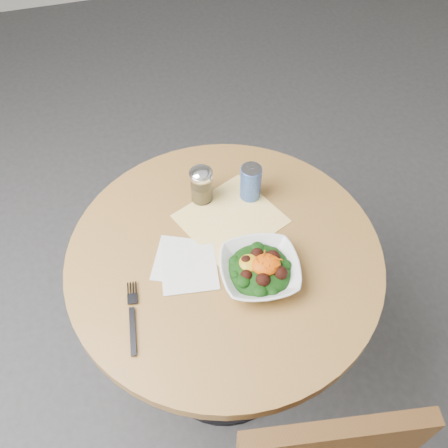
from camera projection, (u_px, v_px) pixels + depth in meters
name	position (u px, v px, depth m)	size (l,w,h in m)	color
ground	(224.00, 359.00, 2.00)	(6.00, 6.00, 0.00)	#313134
table	(224.00, 289.00, 1.57)	(0.90, 0.90, 0.75)	black
cloth_napkin	(231.00, 219.00, 1.49)	(0.27, 0.25, 0.00)	#F3A80C
paper_napkins	(186.00, 264.00, 1.39)	(0.20, 0.22, 0.00)	silver
salad_bowl	(260.00, 270.00, 1.34)	(0.24, 0.24, 0.08)	white
fork	(132.00, 315.00, 1.29)	(0.05, 0.21, 0.00)	black
spice_shaker	(201.00, 185.00, 1.49)	(0.07, 0.07, 0.13)	silver
beverage_can	(251.00, 182.00, 1.50)	(0.06, 0.06, 0.12)	#0D1B93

